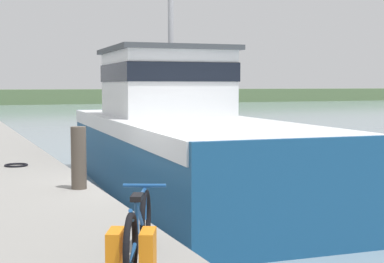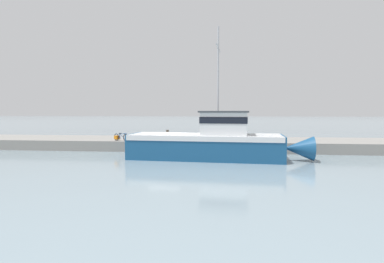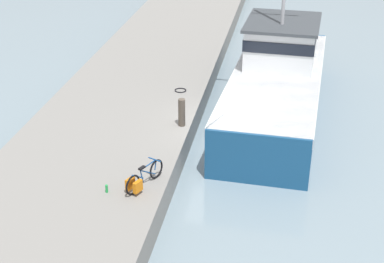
# 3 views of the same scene
# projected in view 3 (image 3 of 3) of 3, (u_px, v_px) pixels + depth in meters

# --- Properties ---
(ground_plane) EXTENTS (320.00, 320.00, 0.00)m
(ground_plane) POSITION_uv_depth(u_px,v_px,m) (223.00, 149.00, 21.29)
(ground_plane) COLOR gray
(dock_pier) EXTENTS (5.86, 80.00, 0.90)m
(dock_pier) POSITION_uv_depth(u_px,v_px,m) (113.00, 129.00, 21.71)
(dock_pier) COLOR gray
(dock_pier) RESTS_ON ground_plane
(fishing_boat_main) EXTENTS (4.12, 13.31, 9.56)m
(fishing_boat_main) POSITION_uv_depth(u_px,v_px,m) (278.00, 79.00, 23.85)
(fishing_boat_main) COLOR navy
(fishing_boat_main) RESTS_ON ground_plane
(bicycle_touring) EXTENTS (0.87, 1.57, 0.68)m
(bicycle_touring) POSITION_uv_depth(u_px,v_px,m) (141.00, 179.00, 17.03)
(bicycle_touring) COLOR black
(bicycle_touring) RESTS_ON dock_pier
(mooring_post) EXTENTS (0.25, 0.25, 1.01)m
(mooring_post) POSITION_uv_depth(u_px,v_px,m) (182.00, 112.00, 20.73)
(mooring_post) COLOR #51473D
(mooring_post) RESTS_ON dock_pier
(hose_coil) EXTENTS (0.48, 0.48, 0.04)m
(hose_coil) POSITION_uv_depth(u_px,v_px,m) (180.00, 90.00, 23.85)
(hose_coil) COLOR black
(hose_coil) RESTS_ON dock_pier
(water_bottle_by_bike) EXTENTS (0.08, 0.08, 0.24)m
(water_bottle_by_bike) POSITION_uv_depth(u_px,v_px,m) (107.00, 189.00, 16.92)
(water_bottle_by_bike) COLOR green
(water_bottle_by_bike) RESTS_ON dock_pier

